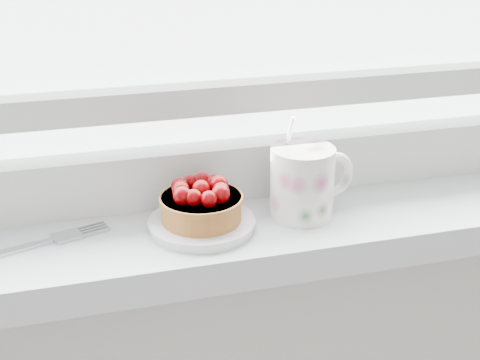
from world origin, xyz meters
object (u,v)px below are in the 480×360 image
object	(u,v)px
floral_mug	(304,180)
fork	(20,248)
saucer	(202,224)
raspberry_tart	(201,202)

from	to	relation	value
floral_mug	fork	distance (m)	0.33
saucer	fork	xyz separation A→B (m)	(-0.20, 0.00, -0.00)
raspberry_tart	floral_mug	xyz separation A→B (m)	(0.13, 0.00, 0.01)
saucer	raspberry_tart	world-z (taller)	raspberry_tart
floral_mug	fork	size ratio (longest dim) A/B	0.62
saucer	fork	world-z (taller)	saucer
floral_mug	fork	world-z (taller)	floral_mug
fork	floral_mug	bearing A→B (deg)	-0.13
saucer	fork	bearing A→B (deg)	178.62
raspberry_tart	floral_mug	bearing A→B (deg)	1.88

